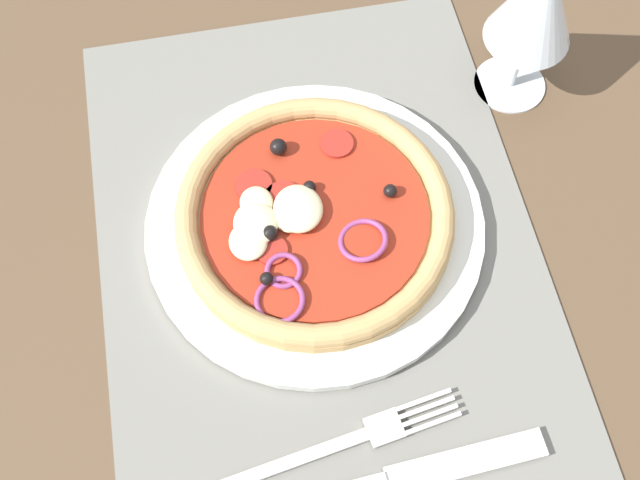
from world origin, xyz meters
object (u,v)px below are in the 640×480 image
at_px(fork, 353,439).
at_px(knife, 412,475).
at_px(pizza, 309,216).
at_px(plate, 311,225).
at_px(wine_glass, 537,4).

relative_size(fork, knife, 0.90).
bearing_deg(pizza, plate, 102.21).
bearing_deg(wine_glass, knife, -28.43).
relative_size(fork, wine_glass, 1.21).
height_order(pizza, fork, pizza).
distance_m(fork, knife, 0.05).
distance_m(knife, wine_glass, 0.37).
height_order(knife, wine_glass, wine_glass).
height_order(plate, wine_glass, wine_glass).
bearing_deg(knife, wine_glass, 58.84).
relative_size(plate, fork, 1.51).
height_order(fork, wine_glass, wine_glass).
relative_size(pizza, fork, 1.23).
xyz_separation_m(plate, pizza, (0.00, -0.00, 0.02)).
bearing_deg(fork, knife, -51.76).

